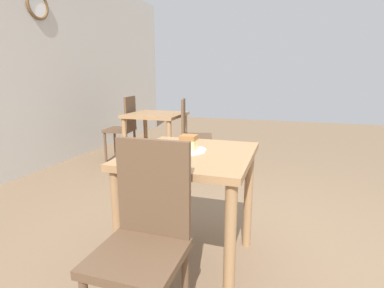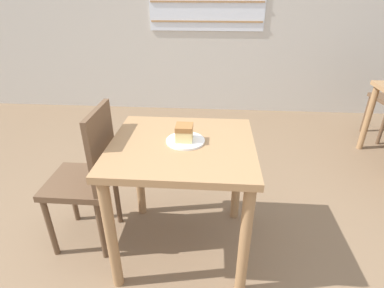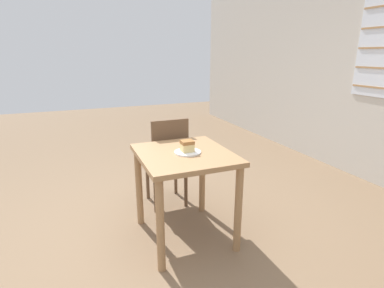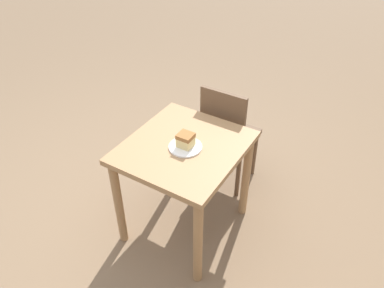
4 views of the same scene
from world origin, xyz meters
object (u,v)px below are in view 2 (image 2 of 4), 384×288
Objects in this scene: chair_near_window at (89,175)px; plate at (185,141)px; dining_table_near at (182,165)px; cake_slice at (184,133)px.

chair_near_window is 0.66m from plate.
plate is (0.02, 0.02, 0.15)m from dining_table_near.
cake_slice reaches higher than dining_table_near.
cake_slice is at bearing 58.68° from dining_table_near.
dining_table_near is 3.71× the size of plate.
cake_slice is (-0.01, -0.00, 0.05)m from plate.
cake_slice is (0.01, 0.02, 0.20)m from dining_table_near.
chair_near_window is (-0.58, 0.03, -0.12)m from dining_table_near.
cake_slice is at bearing 88.66° from chair_near_window.
chair_near_window is at bearing 176.73° from dining_table_near.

